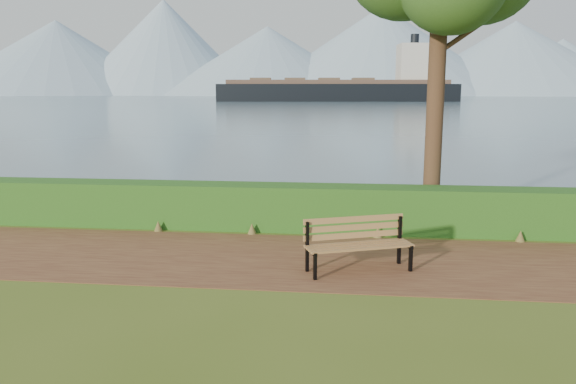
# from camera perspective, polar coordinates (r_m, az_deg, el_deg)

# --- Properties ---
(ground) EXTENTS (140.00, 140.00, 0.00)m
(ground) POSITION_cam_1_polar(r_m,az_deg,el_deg) (10.13, 0.44, -7.37)
(ground) COLOR #4A5E1A
(ground) RESTS_ON ground
(path) EXTENTS (40.00, 3.40, 0.01)m
(path) POSITION_cam_1_polar(r_m,az_deg,el_deg) (10.41, 0.62, -6.84)
(path) COLOR #532A1C
(path) RESTS_ON ground
(hedge) EXTENTS (32.00, 0.85, 1.00)m
(hedge) POSITION_cam_1_polar(r_m,az_deg,el_deg) (12.51, 1.71, -1.59)
(hedge) COLOR #1D4614
(hedge) RESTS_ON ground
(water) EXTENTS (700.00, 510.00, 0.00)m
(water) POSITION_cam_1_polar(r_m,az_deg,el_deg) (269.62, 6.41, 9.51)
(water) COLOR slate
(water) RESTS_ON ground
(mountains) EXTENTS (585.00, 190.00, 70.00)m
(mountains) POSITION_cam_1_polar(r_m,az_deg,el_deg) (416.51, 5.27, 13.57)
(mountains) COLOR #839CAE
(mountains) RESTS_ON ground
(bench) EXTENTS (1.90, 1.16, 0.92)m
(bench) POSITION_cam_1_polar(r_m,az_deg,el_deg) (9.75, 7.05, -4.90)
(bench) COLOR black
(bench) RESTS_ON ground
(cargo_ship) EXTENTS (71.58, 19.33, 21.48)m
(cargo_ship) POSITION_cam_1_polar(r_m,az_deg,el_deg) (170.36, 5.84, 10.22)
(cargo_ship) COLOR black
(cargo_ship) RESTS_ON ground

